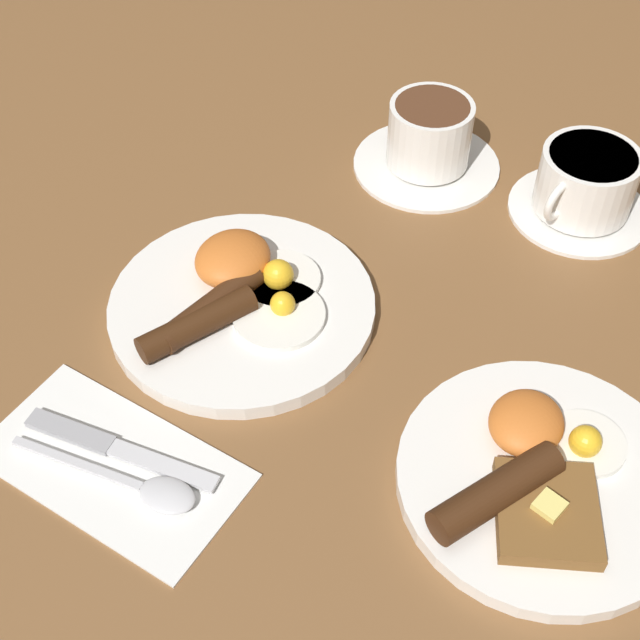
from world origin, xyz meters
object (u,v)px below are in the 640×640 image
breakfast_plate_far (539,476)px  teacup_near (429,141)px  breakfast_plate_near (240,300)px  spoon (147,488)px  teacup_far (585,187)px  knife (110,446)px

breakfast_plate_far → teacup_near: size_ratio=1.44×
breakfast_plate_near → spoon: bearing=11.9°
breakfast_plate_near → teacup_far: teacup_far is taller
teacup_near → spoon: size_ratio=0.97×
teacup_far → teacup_near: bearing=-87.8°
breakfast_plate_far → teacup_far: (-0.33, -0.08, 0.02)m
breakfast_plate_far → teacup_near: teacup_near is taller
breakfast_plate_near → knife: 0.18m
breakfast_plate_near → teacup_far: 0.37m
teacup_far → spoon: teacup_far is taller
breakfast_plate_far → knife: breakfast_plate_far is taller
spoon → teacup_near: bearing=80.6°
teacup_near → teacup_far: (-0.01, 0.17, 0.00)m
knife → breakfast_plate_near: bearing=80.6°
spoon → breakfast_plate_near: bearing=94.6°
knife → spoon: 0.05m
breakfast_plate_far → teacup_near: bearing=-143.1°
teacup_near → breakfast_plate_near: bearing=-12.0°
teacup_far → knife: size_ratio=0.84×
breakfast_plate_near → spoon: size_ratio=1.49×
knife → spoon: size_ratio=1.05×
breakfast_plate_near → knife: size_ratio=1.42×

